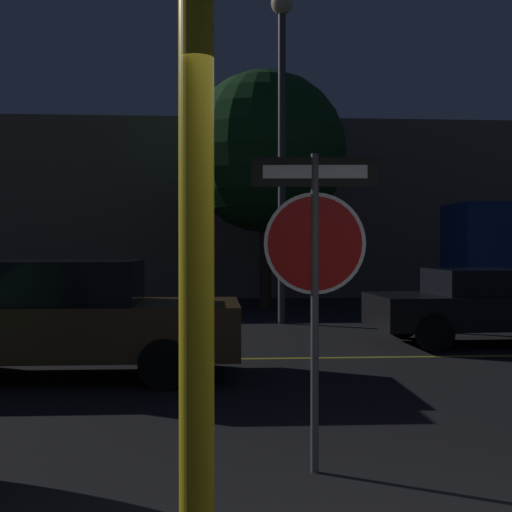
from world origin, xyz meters
name	(u,v)px	position (x,y,z in m)	size (l,w,h in m)	color
road_center_stripe	(282,358)	(0.00, 7.36, 0.00)	(41.06, 0.12, 0.01)	gold
stop_sign	(315,246)	(-0.33, 2.07, 1.69)	(0.94, 0.11, 2.37)	#4C4C51
yellow_pole_left	(196,278)	(-1.19, -0.10, 1.56)	(0.15, 0.15, 3.12)	yellow
passing_car_2	(55,319)	(-3.06, 6.09, 0.74)	(4.88, 1.99, 1.50)	brown
passing_car_3	(484,305)	(3.64, 8.69, 0.66)	(4.03, 2.00, 1.28)	black
street_lamp	(282,105)	(0.51, 12.06, 4.69)	(0.47, 0.47, 7.10)	#4C4C51
tree_1	(265,152)	(0.50, 16.04, 4.20)	(4.36, 4.36, 6.39)	#422D1E
building_backdrop	(312,210)	(2.50, 20.73, 2.86)	(35.76, 3.01, 5.72)	#7A6B5B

